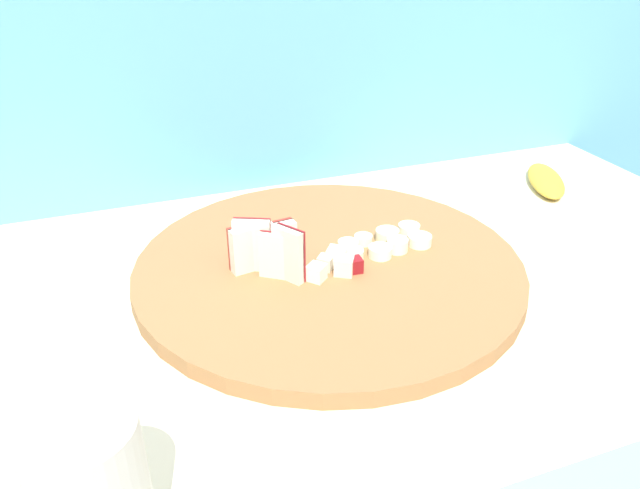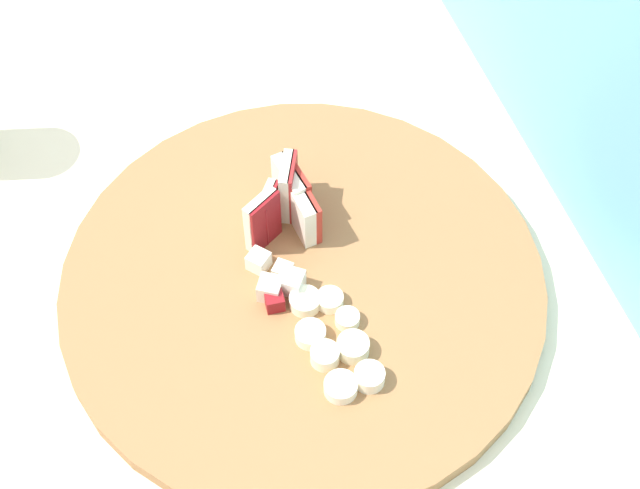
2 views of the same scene
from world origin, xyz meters
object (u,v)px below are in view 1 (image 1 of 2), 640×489
object	(u,v)px
banana_slice_rows	(386,242)
apple_wedge_fan	(267,248)
banana_peel	(546,180)
apple_dice_pile	(336,264)
cutting_board	(329,268)

from	to	relation	value
banana_slice_rows	apple_wedge_fan	bearing A→B (deg)	-180.00
banana_slice_rows	banana_peel	world-z (taller)	banana_slice_rows
apple_wedge_fan	banana_peel	xyz separation A→B (m)	(0.49, 0.13, -0.04)
apple_wedge_fan	apple_dice_pile	world-z (taller)	apple_wedge_fan
apple_wedge_fan	banana_slice_rows	world-z (taller)	apple_wedge_fan
banana_peel	apple_dice_pile	bearing A→B (deg)	-159.37
apple_dice_pile	banana_slice_rows	size ratio (longest dim) A/B	0.57
apple_wedge_fan	banana_slice_rows	size ratio (longest dim) A/B	0.67
cutting_board	apple_dice_pile	distance (m)	0.03
apple_dice_pile	banana_peel	world-z (taller)	apple_dice_pile
cutting_board	banana_peel	distance (m)	0.44
cutting_board	apple_wedge_fan	xyz separation A→B (m)	(-0.07, 0.01, 0.04)
apple_wedge_fan	banana_slice_rows	distance (m)	0.15
cutting_board	apple_wedge_fan	world-z (taller)	apple_wedge_fan
apple_dice_pile	banana_peel	distance (m)	0.45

